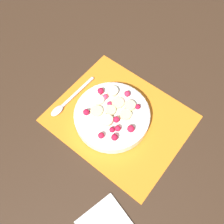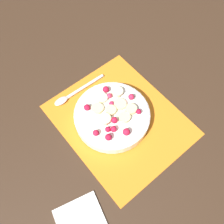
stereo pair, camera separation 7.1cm
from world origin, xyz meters
The scene contains 5 objects.
ground_plane centered at (0.00, 0.00, 0.00)m, with size 3.00×3.00×0.00m, color #382619.
placemat centered at (0.00, 0.00, 0.00)m, with size 0.39×0.32×0.01m.
fruit_bowl centered at (-0.02, -0.02, 0.03)m, with size 0.22×0.22×0.06m.
spoon centered at (-0.16, -0.07, 0.01)m, with size 0.03×0.19×0.01m.
napkin centered at (0.16, -0.26, 0.00)m, with size 0.15×0.14×0.01m.
Camera 2 is at (0.24, -0.23, 0.67)m, focal length 40.00 mm.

